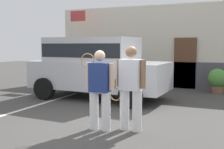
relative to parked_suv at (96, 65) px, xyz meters
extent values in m
plane|color=#423F3D|center=(1.49, -3.14, -1.15)|extent=(40.00, 40.00, 0.00)
cube|color=silver|center=(-1.11, -1.64, -1.14)|extent=(0.12, 4.40, 0.01)
cube|color=beige|center=(1.49, 3.64, 0.61)|extent=(9.88, 0.30, 3.51)
cube|color=#4C4C51|center=(1.49, 3.44, -0.60)|extent=(8.30, 0.10, 1.10)
cube|color=brown|center=(2.40, 3.42, -0.10)|extent=(0.90, 0.06, 2.10)
cube|color=#B7B7BC|center=(0.11, 0.00, -0.35)|extent=(4.67, 2.09, 0.90)
cube|color=#B7B7BC|center=(-0.14, 0.01, 0.50)|extent=(2.97, 1.88, 0.80)
cube|color=black|center=(-0.14, 0.01, 0.48)|extent=(2.91, 1.90, 0.44)
cylinder|color=black|center=(1.69, 0.88, -0.79)|extent=(0.73, 0.29, 0.72)
cylinder|color=black|center=(1.62, -1.02, -0.79)|extent=(0.73, 0.29, 0.72)
cylinder|color=black|center=(-1.40, 1.01, -0.79)|extent=(0.73, 0.29, 0.72)
cylinder|color=black|center=(-1.48, -0.89, -0.79)|extent=(0.73, 0.29, 0.72)
cylinder|color=white|center=(1.85, -3.24, -0.74)|extent=(0.19, 0.19, 0.82)
cylinder|color=white|center=(1.57, -3.24, -0.74)|extent=(0.19, 0.19, 0.82)
cube|color=navy|center=(1.71, -3.24, -0.02)|extent=(0.42, 0.27, 0.61)
sphere|color=beige|center=(1.71, -3.24, 0.43)|extent=(0.23, 0.23, 0.23)
cylinder|color=beige|center=(1.98, -3.23, 0.01)|extent=(0.10, 0.10, 0.56)
cylinder|color=beige|center=(1.45, -3.24, 0.01)|extent=(0.10, 0.10, 0.56)
torus|color=olive|center=(1.40, -3.19, 0.34)|extent=(0.29, 0.12, 0.29)
cylinder|color=olive|center=(1.40, -3.19, 0.10)|extent=(0.03, 0.03, 0.20)
cylinder|color=white|center=(2.47, -3.03, -0.71)|extent=(0.20, 0.20, 0.86)
cylinder|color=white|center=(2.18, -2.99, -0.71)|extent=(0.20, 0.20, 0.86)
cube|color=silver|center=(2.32, -3.01, 0.04)|extent=(0.47, 0.32, 0.64)
sphere|color=#8C6647|center=(2.32, -3.01, 0.51)|extent=(0.24, 0.24, 0.24)
cylinder|color=#8C6647|center=(2.60, -3.04, 0.07)|extent=(0.11, 0.11, 0.59)
cylinder|color=#8C6647|center=(2.05, -2.98, 0.07)|extent=(0.11, 0.11, 0.59)
torus|color=olive|center=(1.93, -2.91, -0.41)|extent=(0.37, 0.07, 0.37)
cylinder|color=olive|center=(1.93, -2.91, -0.18)|extent=(0.03, 0.03, 0.20)
cylinder|color=brown|center=(3.72, 2.70, -1.01)|extent=(0.45, 0.45, 0.28)
sphere|color=#4C8C38|center=(3.72, 2.70, -0.57)|extent=(0.70, 0.70, 0.70)
cylinder|color=silver|center=(-2.56, 2.52, 0.53)|extent=(0.05, 0.05, 3.35)
cube|color=#B23838|center=(-2.16, 2.52, 1.93)|extent=(0.75, 0.03, 0.45)
camera|label=1|loc=(4.30, -8.55, 0.65)|focal=45.54mm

